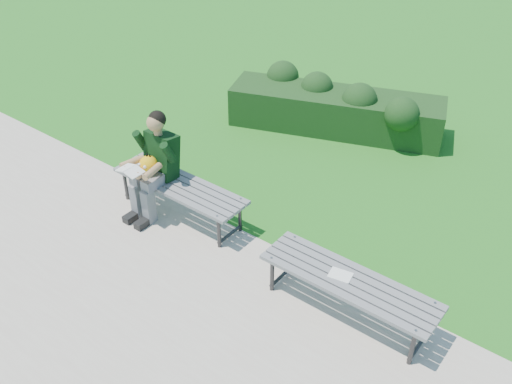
% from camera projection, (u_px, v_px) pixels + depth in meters
% --- Properties ---
extents(ground, '(80.00, 80.00, 0.00)m').
position_uv_depth(ground, '(226.00, 224.00, 6.97)').
color(ground, '#336D20').
rests_on(ground, ground).
extents(walkway, '(30.00, 3.50, 0.02)m').
position_uv_depth(walkway, '(116.00, 306.00, 5.82)').
color(walkway, '#B2A794').
rests_on(walkway, ground).
extents(hedge, '(3.31, 1.87, 0.84)m').
position_uv_depth(hedge, '(336.00, 107.00, 8.76)').
color(hedge, '#0E3F0F').
rests_on(hedge, ground).
extents(bench_left, '(1.80, 0.50, 0.46)m').
position_uv_depth(bench_left, '(180.00, 188.00, 6.87)').
color(bench_left, gray).
rests_on(bench_left, walkway).
extents(bench_right, '(1.80, 0.50, 0.46)m').
position_uv_depth(bench_right, '(349.00, 284.00, 5.52)').
color(bench_right, gray).
rests_on(bench_right, walkway).
extents(seated_boy, '(0.56, 0.76, 1.31)m').
position_uv_depth(seated_boy, '(154.00, 162.00, 6.79)').
color(seated_boy, slate).
rests_on(seated_boy, walkway).
extents(paper_sheet, '(0.25, 0.20, 0.01)m').
position_uv_depth(paper_sheet, '(340.00, 275.00, 5.53)').
color(paper_sheet, white).
rests_on(paper_sheet, bench_right).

